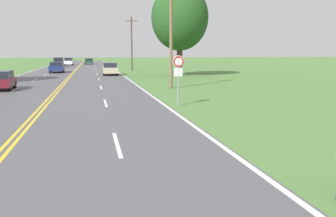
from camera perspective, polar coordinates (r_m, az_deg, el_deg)
name	(u,v)px	position (r m, az deg, el deg)	size (l,w,h in m)	color
traffic_sign	(178,68)	(18.29, 1.67, 6.51)	(0.60, 0.10, 2.60)	gray
utility_pole_midground	(171,29)	(27.39, 0.49, 12.71)	(1.80, 0.24, 8.74)	brown
utility_pole_far	(132,43)	(54.64, -5.86, 10.41)	(1.80, 0.24, 8.00)	brown
tree_behind_sign	(180,18)	(42.60, 1.90, 14.36)	(6.64, 6.64, 10.59)	#473828
car_maroon_hatchback_approaching	(0,80)	(29.03, -25.41, 4.18)	(1.99, 3.68, 1.41)	black
car_champagne_sedan_mid_near	(110,69)	(44.34, -9.27, 6.32)	(1.81, 4.43, 1.49)	black
car_dark_blue_sedan_mid_far	(57,67)	(51.73, -17.42, 6.37)	(1.95, 4.76, 1.45)	black
car_black_suv_receding	(59,62)	(70.92, -17.16, 7.13)	(1.81, 4.06, 1.82)	black
car_white_hatchback_distant	(69,61)	(80.54, -15.63, 7.31)	(1.81, 4.02, 1.64)	black
car_dark_green_hatchback_horizon	(89,61)	(86.58, -12.55, 7.44)	(1.97, 4.29, 1.38)	black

